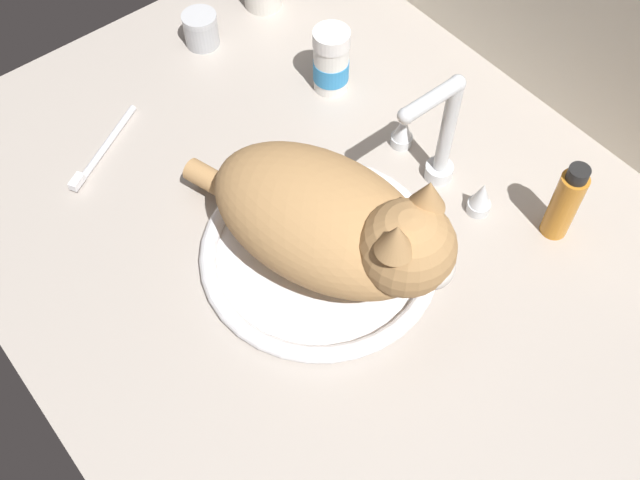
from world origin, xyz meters
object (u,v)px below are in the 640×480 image
toothbrush (103,149)px  cat (339,225)px  pill_bottle (331,62)px  amber_bottle (565,203)px  sink_basin (320,253)px  faucet (441,143)px  metal_jar (201,29)px

toothbrush → cat: bearing=20.8°
pill_bottle → amber_bottle: bearing=8.7°
sink_basin → amber_bottle: 32.36cm
faucet → amber_bottle: (16.56, 6.52, -1.60)cm
cat → amber_bottle: cat is taller
faucet → pill_bottle: faucet is taller
amber_bottle → metal_jar: bearing=-165.3°
metal_jar → faucet: bearing=12.1°
sink_basin → faucet: faucet is taller
pill_bottle → toothbrush: 36.18cm
faucet → metal_jar: bearing=-167.9°
sink_basin → amber_bottle: size_ratio=2.46×
amber_bottle → toothbrush: bearing=-141.4°
metal_jar → amber_bottle: bearing=14.7°
sink_basin → toothbrush: (-34.04, -13.09, -0.36)cm
cat → pill_bottle: bearing=141.9°
metal_jar → toothbrush: 26.58cm
faucet → pill_bottle: size_ratio=1.79×
faucet → cat: bearing=-82.6°
faucet → cat: 20.26cm
cat → metal_jar: size_ratio=6.91×
cat → metal_jar: (-46.85, 10.55, -6.65)cm
cat → pill_bottle: (-26.04, 20.44, -4.50)cm
sink_basin → amber_bottle: (16.56, 27.33, 5.08)cm
faucet → toothbrush: size_ratio=1.25×
cat → toothbrush: cat is taller
cat → faucet: bearing=97.4°
pill_bottle → toothbrush: bearing=-107.1°
sink_basin → cat: 8.91cm
toothbrush → faucet: bearing=44.9°
amber_bottle → cat: bearing=-117.8°
sink_basin → pill_bottle: 31.89cm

